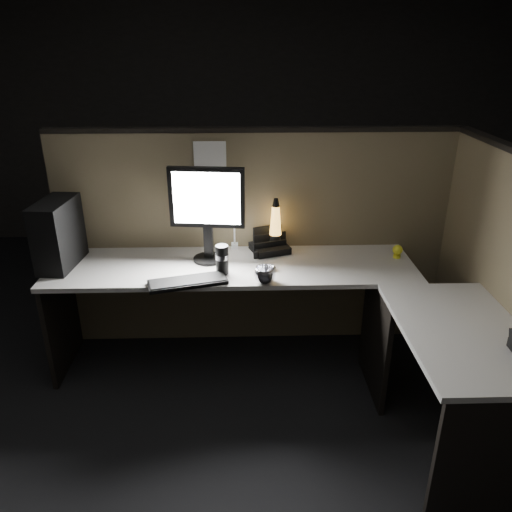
{
  "coord_description": "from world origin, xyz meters",
  "views": [
    {
      "loc": [
        -0.09,
        -2.27,
        2.05
      ],
      "look_at": [
        -0.01,
        0.35,
        0.9
      ],
      "focal_mm": 35.0,
      "sensor_mm": 36.0,
      "label": 1
    }
  ],
  "objects_px": {
    "monitor": "(207,205)",
    "keyboard": "(188,282)",
    "lava_lamp": "(275,229)",
    "pc_tower": "(58,234)"
  },
  "relations": [
    {
      "from": "monitor",
      "to": "keyboard",
      "type": "bearing_deg",
      "value": -99.9
    },
    {
      "from": "keyboard",
      "to": "lava_lamp",
      "type": "relative_size",
      "value": 1.26
    },
    {
      "from": "pc_tower",
      "to": "lava_lamp",
      "type": "relative_size",
      "value": 1.15
    },
    {
      "from": "pc_tower",
      "to": "keyboard",
      "type": "distance_m",
      "value": 0.89
    },
    {
      "from": "keyboard",
      "to": "lava_lamp",
      "type": "height_order",
      "value": "lava_lamp"
    },
    {
      "from": "keyboard",
      "to": "lava_lamp",
      "type": "distance_m",
      "value": 0.74
    },
    {
      "from": "keyboard",
      "to": "monitor",
      "type": "bearing_deg",
      "value": 58.37
    },
    {
      "from": "monitor",
      "to": "pc_tower",
      "type": "bearing_deg",
      "value": -169.88
    },
    {
      "from": "monitor",
      "to": "keyboard",
      "type": "xyz_separation_m",
      "value": [
        -0.1,
        -0.35,
        -0.35
      ]
    },
    {
      "from": "pc_tower",
      "to": "lava_lamp",
      "type": "bearing_deg",
      "value": 13.57
    }
  ]
}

